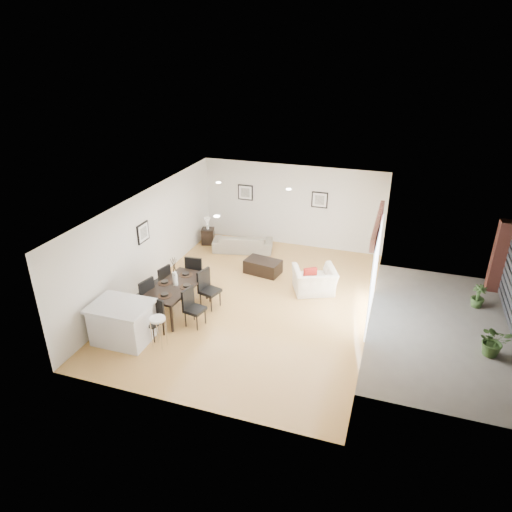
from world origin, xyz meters
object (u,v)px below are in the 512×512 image
(armchair, at_px, (314,280))
(kitchen_island, at_px, (122,322))
(sofa, at_px, (243,243))
(dining_chair_enear, at_px, (192,305))
(dining_chair_head, at_px, (154,316))
(dining_chair_wfar, at_px, (162,281))
(bar_stool, at_px, (158,322))
(dining_table, at_px, (176,288))
(dining_chair_efar, at_px, (207,287))
(side_table, at_px, (208,236))
(dining_chair_wnear, at_px, (144,296))
(dining_chair_foot, at_px, (195,271))
(coffee_table, at_px, (263,267))

(armchair, bearing_deg, kitchen_island, 20.09)
(sofa, distance_m, armchair, 3.39)
(dining_chair_enear, relative_size, dining_chair_head, 1.03)
(sofa, xyz_separation_m, dining_chair_wfar, (-0.95, -3.56, 0.26))
(dining_chair_wfar, bearing_deg, bar_stool, 40.77)
(dining_table, distance_m, dining_chair_efar, 0.79)
(dining_chair_head, distance_m, bar_stool, 0.52)
(armchair, relative_size, dining_chair_head, 1.18)
(side_table, distance_m, bar_stool, 5.84)
(dining_chair_wfar, height_order, kitchen_island, dining_chair_wfar)
(dining_chair_wnear, relative_size, side_table, 1.96)
(dining_chair_efar, xyz_separation_m, side_table, (-1.63, 3.70, -0.29))
(dining_table, xyz_separation_m, dining_chair_head, (0.02, -1.11, -0.15))
(side_table, distance_m, kitchen_island, 5.69)
(dining_chair_enear, bearing_deg, dining_chair_wnear, 102.42)
(dining_chair_wfar, xyz_separation_m, side_table, (-0.36, 3.74, -0.27))
(dining_chair_enear, distance_m, dining_chair_head, 0.92)
(dining_chair_wfar, relative_size, dining_chair_efar, 0.96)
(armchair, height_order, side_table, armchair)
(side_table, bearing_deg, kitchen_island, -85.80)
(armchair, xyz_separation_m, dining_chair_efar, (-2.45, -1.56, 0.20))
(dining_chair_enear, height_order, dining_chair_head, dining_chair_enear)
(dining_table, distance_m, kitchen_island, 1.62)
(sofa, distance_m, dining_chair_enear, 4.43)
(dining_chair_wfar, xyz_separation_m, dining_chair_efar, (1.26, 0.04, 0.02))
(dining_chair_foot, xyz_separation_m, kitchen_island, (-0.59, -2.60, -0.12))
(dining_chair_wfar, xyz_separation_m, bar_stool, (0.97, -1.93, 0.12))
(armchair, distance_m, coffee_table, 1.79)
(dining_chair_wfar, bearing_deg, armchair, 127.40)
(dining_chair_wfar, distance_m, dining_chair_enear, 1.53)
(dining_chair_foot, bearing_deg, kitchen_island, 72.20)
(dining_chair_wnear, relative_size, dining_chair_head, 1.13)
(dining_table, bearing_deg, kitchen_island, -106.13)
(bar_stool, bearing_deg, side_table, 103.22)
(dining_chair_foot, height_order, kitchen_island, dining_chair_foot)
(dining_table, xyz_separation_m, kitchen_island, (-0.58, -1.50, -0.20))
(dining_chair_efar, distance_m, kitchen_island, 2.32)
(dining_chair_enear, height_order, coffee_table, dining_chair_enear)
(armchair, bearing_deg, dining_chair_wfar, -0.55)
(coffee_table, xyz_separation_m, side_table, (-2.41, 1.49, 0.06))
(sofa, xyz_separation_m, coffee_table, (1.10, -1.30, -0.07))
(dining_chair_wfar, height_order, dining_chair_foot, dining_chair_foot)
(sofa, height_order, dining_table, dining_table)
(dining_chair_wnear, relative_size, dining_chair_efar, 1.04)
(dining_chair_efar, xyz_separation_m, bar_stool, (-0.29, -1.97, 0.10))
(dining_chair_foot, bearing_deg, side_table, -76.98)
(dining_chair_head, bearing_deg, dining_chair_wfar, 125.60)
(sofa, relative_size, side_table, 3.57)
(dining_chair_efar, bearing_deg, dining_chair_wnear, 143.12)
(dining_table, relative_size, dining_chair_efar, 1.85)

